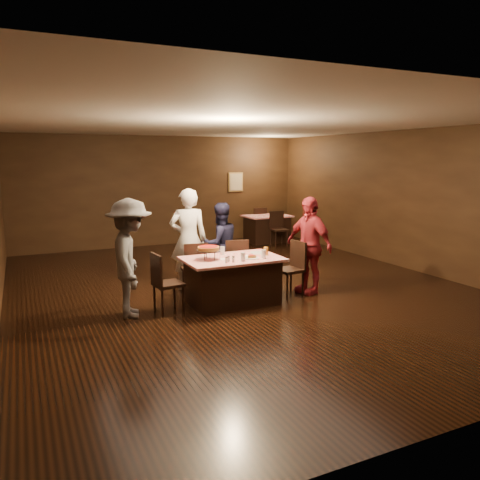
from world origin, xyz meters
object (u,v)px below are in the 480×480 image
chair_back_near (279,229)px  glass_front_left (243,257)px  chair_end_left (168,283)px  glass_front_right (264,254)px  diner_navy_hoodie (220,244)px  back_table (267,229)px  chair_back_far (257,223)px  diner_red_shirt (309,245)px  diner_white_jacket (188,239)px  glass_back (222,251)px  main_table (232,280)px  chair_far_left (194,268)px  glass_amber (266,251)px  chair_far_right (235,264)px  plate_empty (258,253)px  pizza_stand (209,248)px  diner_grey_knit (130,258)px  chair_end_right (289,269)px

chair_back_near → glass_front_left: 5.54m
chair_end_left → glass_front_right: chair_end_left is taller
chair_end_left → diner_navy_hoodie: size_ratio=0.60×
back_table → chair_back_far: 0.61m
diner_red_shirt → chair_end_left: bearing=-103.7°
diner_white_jacket → glass_front_right: 1.61m
glass_front_left → glass_back: (-0.10, 0.60, 0.00)m
back_table → chair_back_near: (0.00, -0.70, 0.09)m
chair_back_near → back_table: bearing=96.5°
main_table → glass_front_left: (0.05, -0.30, 0.46)m
main_table → diner_white_jacket: bearing=108.2°
chair_far_left → chair_end_left: (-0.70, -0.75, 0.00)m
chair_end_left → glass_amber: size_ratio=6.79×
back_table → diner_navy_hoodie: 4.82m
chair_far_right → chair_back_far: same height
main_table → plate_empty: plate_empty is taller
chair_end_left → diner_red_shirt: 2.61m
glass_amber → glass_front_left: bearing=-155.6°
pizza_stand → glass_amber: (1.00, -0.10, -0.11)m
main_table → diner_red_shirt: bearing=-0.6°
back_table → glass_amber: bearing=-118.7°
chair_far_left → chair_back_near: same height
diner_white_jacket → chair_back_near: bearing=-124.0°
chair_far_left → diner_grey_knit: 1.49m
chair_far_right → chair_back_far: 5.54m
diner_white_jacket → pizza_stand: 1.08m
chair_end_left → chair_back_near: size_ratio=1.00×
chair_back_near → main_table: bearing=-121.8°
chair_far_left → chair_end_right: size_ratio=1.00×
back_table → chair_back_near: bearing=-90.0°
chair_end_right → chair_back_near: 4.71m
chair_far_left → diner_grey_knit: size_ratio=0.53×
glass_front_right → diner_grey_knit: bearing=171.4°
chair_far_left → diner_grey_knit: diner_grey_knit is taller
main_table → diner_grey_knit: (-1.66, 0.07, 0.52)m
diner_navy_hoodie → diner_white_jacket: bearing=-4.1°
diner_grey_knit → plate_empty: 2.21m
chair_far_right → glass_back: (-0.45, -0.45, 0.37)m
main_table → diner_grey_knit: bearing=177.6°
plate_empty → chair_far_left: bearing=147.7°
diner_white_jacket → diner_red_shirt: 2.18m
main_table → glass_back: 0.55m
chair_back_near → glass_front_right: size_ratio=6.79×
glass_amber → chair_end_right: bearing=5.7°
chair_back_far → chair_end_right: bearing=69.6°
chair_back_far → diner_white_jacket: size_ratio=0.51×
chair_far_right → glass_back: size_ratio=6.79×
chair_end_left → glass_back: bearing=-79.7°
chair_back_far → diner_white_jacket: bearing=51.3°
back_table → pizza_stand: pizza_stand is taller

